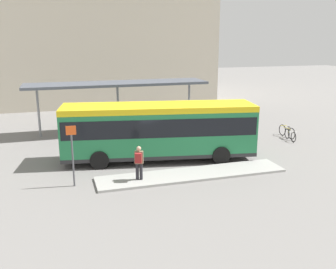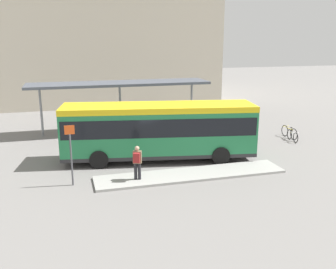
{
  "view_description": "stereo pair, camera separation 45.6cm",
  "coord_description": "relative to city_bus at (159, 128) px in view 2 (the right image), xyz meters",
  "views": [
    {
      "loc": [
        -5.27,
        -19.04,
        6.51
      ],
      "look_at": [
        0.51,
        0.0,
        1.38
      ],
      "focal_mm": 40.0,
      "sensor_mm": 36.0,
      "label": 1
    },
    {
      "loc": [
        -4.83,
        -19.16,
        6.51
      ],
      "look_at": [
        0.51,
        0.0,
        1.38
      ],
      "focal_mm": 40.0,
      "sensor_mm": 36.0,
      "label": 2
    }
  ],
  "objects": [
    {
      "name": "ground_plane",
      "position": [
        -0.01,
        0.0,
        -1.8
      ],
      "size": [
        120.0,
        120.0,
        0.0
      ],
      "primitive_type": "plane",
      "color": "slate"
    },
    {
      "name": "curb_island",
      "position": [
        0.86,
        -2.9,
        -1.74
      ],
      "size": [
        9.36,
        1.8,
        0.12
      ],
      "color": "#9E9E99",
      "rests_on": "ground_plane"
    },
    {
      "name": "city_bus",
      "position": [
        0.0,
        0.0,
        0.0
      ],
      "size": [
        10.58,
        4.22,
        3.07
      ],
      "rotation": [
        0.0,
        0.0,
        -0.17
      ],
      "color": "#237A47",
      "rests_on": "ground_plane"
    },
    {
      "name": "pedestrian_waiting",
      "position": [
        -1.81,
        -3.01,
        -0.75
      ],
      "size": [
        0.46,
        0.5,
        1.61
      ],
      "rotation": [
        0.0,
        0.0,
        1.22
      ],
      "color": "#232328",
      "rests_on": "curb_island"
    },
    {
      "name": "bicycle_white",
      "position": [
        9.34,
        1.39,
        -1.46
      ],
      "size": [
        0.48,
        1.54,
        0.67
      ],
      "rotation": [
        0.0,
        0.0,
        -1.7
      ],
      "color": "black",
      "rests_on": "ground_plane"
    },
    {
      "name": "bicycle_yellow",
      "position": [
        9.55,
        2.09,
        -1.41
      ],
      "size": [
        0.48,
        1.81,
        0.78
      ],
      "rotation": [
        0.0,
        0.0,
        1.58
      ],
      "color": "black",
      "rests_on": "ground_plane"
    },
    {
      "name": "station_shelter",
      "position": [
        -1.05,
        7.14,
        1.56
      ],
      "size": [
        12.66,
        2.81,
        3.52
      ],
      "color": "#4C515B",
      "rests_on": "ground_plane"
    },
    {
      "name": "potted_planter_near_shelter",
      "position": [
        -1.91,
        4.51,
        -1.07
      ],
      "size": [
        1.01,
        1.01,
        1.41
      ],
      "color": "slate",
      "rests_on": "ground_plane"
    },
    {
      "name": "platform_sign",
      "position": [
        -4.73,
        -2.61,
        -0.24
      ],
      "size": [
        0.44,
        0.08,
        2.8
      ],
      "color": "#4C4C51",
      "rests_on": "ground_plane"
    },
    {
      "name": "station_building",
      "position": [
        -3.41,
        23.71,
        7.9
      ],
      "size": [
        28.57,
        14.39,
        19.39
      ],
      "color": "#BCB29E",
      "rests_on": "ground_plane"
    }
  ]
}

